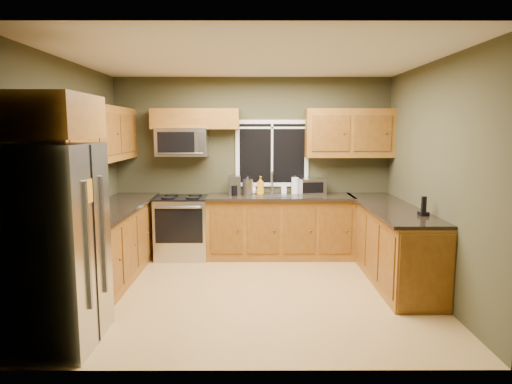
{
  "coord_description": "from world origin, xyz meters",
  "views": [
    {
      "loc": [
        0.04,
        -5.23,
        1.93
      ],
      "look_at": [
        0.05,
        0.35,
        1.15
      ],
      "focal_mm": 32.0,
      "sensor_mm": 36.0,
      "label": 1
    }
  ],
  "objects_px": {
    "range": "(183,227)",
    "microwave": "(182,142)",
    "coffee_maker": "(234,186)",
    "kettle": "(248,186)",
    "soap_bottle_c": "(252,189)",
    "toaster_oven": "(312,187)",
    "cordless_phone": "(424,210)",
    "soap_bottle_b": "(284,188)",
    "refrigerator": "(54,246)",
    "paper_towel_roll": "(295,186)",
    "soap_bottle_a": "(260,186)"
  },
  "relations": [
    {
      "from": "refrigerator",
      "to": "soap_bottle_b",
      "type": "xyz_separation_m",
      "value": [
        2.22,
        3.0,
        0.13
      ]
    },
    {
      "from": "toaster_oven",
      "to": "soap_bottle_c",
      "type": "relative_size",
      "value": 2.53
    },
    {
      "from": "refrigerator",
      "to": "cordless_phone",
      "type": "height_order",
      "value": "refrigerator"
    },
    {
      "from": "soap_bottle_a",
      "to": "paper_towel_roll",
      "type": "bearing_deg",
      "value": 13.19
    },
    {
      "from": "kettle",
      "to": "cordless_phone",
      "type": "xyz_separation_m",
      "value": [
        2.04,
        -1.68,
        -0.07
      ]
    },
    {
      "from": "microwave",
      "to": "toaster_oven",
      "type": "relative_size",
      "value": 1.79
    },
    {
      "from": "range",
      "to": "cordless_phone",
      "type": "xyz_separation_m",
      "value": [
        3.02,
        -1.58,
        0.54
      ]
    },
    {
      "from": "coffee_maker",
      "to": "kettle",
      "type": "height_order",
      "value": "kettle"
    },
    {
      "from": "soap_bottle_a",
      "to": "soap_bottle_c",
      "type": "xyz_separation_m",
      "value": [
        -0.12,
        0.07,
        -0.06
      ]
    },
    {
      "from": "kettle",
      "to": "soap_bottle_c",
      "type": "xyz_separation_m",
      "value": [
        0.07,
        0.06,
        -0.05
      ]
    },
    {
      "from": "toaster_oven",
      "to": "soap_bottle_a",
      "type": "relative_size",
      "value": 1.51
    },
    {
      "from": "refrigerator",
      "to": "soap_bottle_b",
      "type": "relative_size",
      "value": 10.5
    },
    {
      "from": "coffee_maker",
      "to": "cordless_phone",
      "type": "height_order",
      "value": "coffee_maker"
    },
    {
      "from": "microwave",
      "to": "soap_bottle_c",
      "type": "bearing_deg",
      "value": 1.1
    },
    {
      "from": "range",
      "to": "coffee_maker",
      "type": "bearing_deg",
      "value": 5.21
    },
    {
      "from": "range",
      "to": "coffee_maker",
      "type": "relative_size",
      "value": 3.28
    },
    {
      "from": "cordless_phone",
      "to": "range",
      "type": "bearing_deg",
      "value": 152.4
    },
    {
      "from": "range",
      "to": "microwave",
      "type": "xyz_separation_m",
      "value": [
        -0.0,
        0.14,
        1.26
      ]
    },
    {
      "from": "toaster_oven",
      "to": "coffee_maker",
      "type": "xyz_separation_m",
      "value": [
        -1.17,
        -0.08,
        0.02
      ]
    },
    {
      "from": "toaster_oven",
      "to": "kettle",
      "type": "xyz_separation_m",
      "value": [
        -0.97,
        -0.05,
        0.01
      ]
    },
    {
      "from": "coffee_maker",
      "to": "soap_bottle_b",
      "type": "relative_size",
      "value": 1.67
    },
    {
      "from": "kettle",
      "to": "paper_towel_roll",
      "type": "xyz_separation_m",
      "value": [
        0.72,
        0.11,
        -0.01
      ]
    },
    {
      "from": "coffee_maker",
      "to": "soap_bottle_b",
      "type": "xyz_separation_m",
      "value": [
        0.75,
        0.16,
        -0.05
      ]
    },
    {
      "from": "range",
      "to": "microwave",
      "type": "distance_m",
      "value": 1.27
    },
    {
      "from": "toaster_oven",
      "to": "cordless_phone",
      "type": "xyz_separation_m",
      "value": [
        1.07,
        -1.72,
        -0.05
      ]
    },
    {
      "from": "soap_bottle_b",
      "to": "microwave",
      "type": "bearing_deg",
      "value": -176.47
    },
    {
      "from": "refrigerator",
      "to": "cordless_phone",
      "type": "distance_m",
      "value": 3.89
    },
    {
      "from": "refrigerator",
      "to": "paper_towel_roll",
      "type": "distance_m",
      "value": 3.82
    },
    {
      "from": "soap_bottle_b",
      "to": "refrigerator",
      "type": "bearing_deg",
      "value": -126.49
    },
    {
      "from": "toaster_oven",
      "to": "coffee_maker",
      "type": "bearing_deg",
      "value": -176.29
    },
    {
      "from": "toaster_oven",
      "to": "paper_towel_roll",
      "type": "relative_size",
      "value": 1.54
    },
    {
      "from": "paper_towel_roll",
      "to": "soap_bottle_c",
      "type": "height_order",
      "value": "paper_towel_roll"
    },
    {
      "from": "soap_bottle_c",
      "to": "cordless_phone",
      "type": "distance_m",
      "value": 2.62
    },
    {
      "from": "coffee_maker",
      "to": "microwave",
      "type": "bearing_deg",
      "value": 175.24
    },
    {
      "from": "paper_towel_roll",
      "to": "cordless_phone",
      "type": "xyz_separation_m",
      "value": [
        1.32,
        -1.79,
        -0.06
      ]
    },
    {
      "from": "toaster_oven",
      "to": "soap_bottle_b",
      "type": "relative_size",
      "value": 2.48
    },
    {
      "from": "soap_bottle_b",
      "to": "cordless_phone",
      "type": "relative_size",
      "value": 0.77
    },
    {
      "from": "microwave",
      "to": "cordless_phone",
      "type": "bearing_deg",
      "value": -29.59
    },
    {
      "from": "range",
      "to": "paper_towel_roll",
      "type": "bearing_deg",
      "value": 7.06
    },
    {
      "from": "refrigerator",
      "to": "soap_bottle_c",
      "type": "relative_size",
      "value": 10.73
    },
    {
      "from": "soap_bottle_a",
      "to": "cordless_phone",
      "type": "relative_size",
      "value": 1.27
    },
    {
      "from": "range",
      "to": "microwave",
      "type": "relative_size",
      "value": 1.23
    },
    {
      "from": "refrigerator",
      "to": "toaster_oven",
      "type": "height_order",
      "value": "refrigerator"
    },
    {
      "from": "microwave",
      "to": "coffee_maker",
      "type": "height_order",
      "value": "microwave"
    },
    {
      "from": "refrigerator",
      "to": "kettle",
      "type": "height_order",
      "value": "refrigerator"
    },
    {
      "from": "refrigerator",
      "to": "toaster_oven",
      "type": "relative_size",
      "value": 4.24
    },
    {
      "from": "microwave",
      "to": "toaster_oven",
      "type": "height_order",
      "value": "microwave"
    },
    {
      "from": "microwave",
      "to": "soap_bottle_b",
      "type": "relative_size",
      "value": 4.43
    },
    {
      "from": "microwave",
      "to": "kettle",
      "type": "relative_size",
      "value": 2.63
    },
    {
      "from": "microwave",
      "to": "paper_towel_roll",
      "type": "distance_m",
      "value": 1.83
    }
  ]
}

